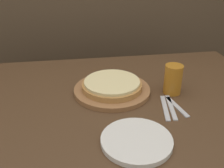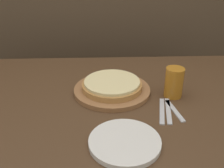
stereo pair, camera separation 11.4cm
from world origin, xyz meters
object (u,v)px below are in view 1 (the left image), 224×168
at_px(dinner_knife, 171,107).
at_px(pizza_on_board, 112,87).
at_px(dinner_plate, 137,141).
at_px(fork, 165,108).
at_px(beer_glass, 173,78).
at_px(spoon, 177,107).

bearing_deg(dinner_knife, pizza_on_board, 142.49).
bearing_deg(dinner_plate, fork, 49.15).
distance_m(pizza_on_board, dinner_plate, 0.35).
xyz_separation_m(beer_glass, dinner_knife, (-0.05, -0.12, -0.07)).
distance_m(pizza_on_board, beer_glass, 0.27).
distance_m(beer_glass, spoon, 0.14).
relative_size(fork, dinner_knife, 1.00).
height_order(pizza_on_board, fork, pizza_on_board).
bearing_deg(pizza_on_board, dinner_plate, -85.57).
relative_size(dinner_plate, dinner_knife, 1.29).
xyz_separation_m(dinner_plate, dinner_knife, (0.19, 0.19, -0.01)).
bearing_deg(fork, dinner_knife, 0.00).
bearing_deg(dinner_plate, dinner_knife, 45.05).
bearing_deg(beer_glass, spoon, -100.07).
distance_m(fork, dinner_knife, 0.03).
xyz_separation_m(dinner_plate, fork, (0.16, 0.19, -0.01)).
height_order(dinner_knife, spoon, same).
relative_size(beer_glass, fork, 0.71).
relative_size(dinner_plate, fork, 1.29).
relative_size(pizza_on_board, spoon, 2.15).
height_order(pizza_on_board, spoon, pizza_on_board).
height_order(fork, spoon, same).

